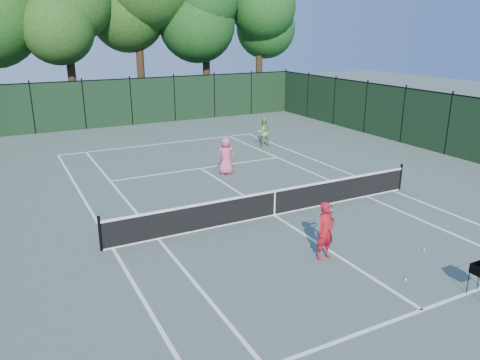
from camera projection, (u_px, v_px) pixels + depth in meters
name	position (u px, v px, depth m)	size (l,w,h in m)	color
ground	(274.00, 215.00, 15.97)	(90.00, 90.00, 0.00)	#4A5A51
sideline_doubles_left	(113.00, 248.00, 13.55)	(0.10, 23.77, 0.01)	white
sideline_doubles_right	(393.00, 191.00, 18.38)	(0.10, 23.77, 0.01)	white
sideline_singles_left	(158.00, 239.00, 14.16)	(0.10, 23.77, 0.01)	white
sideline_singles_right	(366.00, 196.00, 17.78)	(0.10, 23.77, 0.01)	white
baseline_far	(162.00, 144.00, 26.00)	(10.97, 0.10, 0.01)	white
service_line_near	(422.00, 310.00, 10.57)	(8.23, 0.10, 0.01)	white
service_line_far	(201.00, 168.00, 21.37)	(8.23, 0.10, 0.01)	white
center_service_line	(274.00, 215.00, 15.97)	(0.10, 12.80, 0.01)	white
tennis_net	(274.00, 202.00, 15.82)	(11.69, 0.09, 1.06)	black
fence_far	(131.00, 102.00, 30.70)	(24.00, 0.05, 3.00)	black
tree_2	(64.00, 3.00, 30.68)	(6.00, 6.00, 12.40)	black
tree_4	(205.00, 0.00, 34.78)	(6.20, 6.20, 12.97)	black
tree_5	(260.00, 8.00, 37.54)	(5.80, 5.80, 12.23)	black
coach	(326.00, 231.00, 12.72)	(0.87, 0.70, 1.64)	#B1141F
player_pink	(226.00, 156.00, 20.31)	(0.93, 0.77, 1.64)	#EB527E
player_green	(263.00, 132.00, 25.18)	(0.78, 0.62, 1.57)	#82A552
loose_ball_near_cart	(424.00, 250.00, 13.39)	(0.07, 0.07, 0.07)	yellow
loose_ball_midcourt	(406.00, 280.00, 11.78)	(0.07, 0.07, 0.07)	#CFEE30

